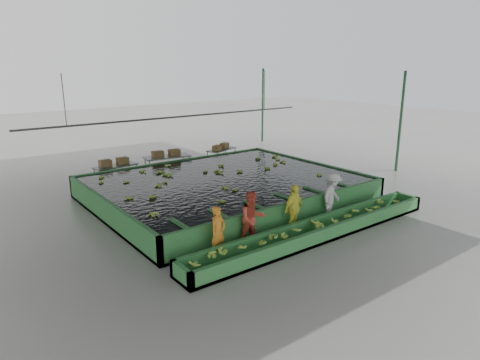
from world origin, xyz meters
TOP-DOWN VIEW (x-y plane):
  - ground at (0.00, 0.00)m, footprint 80.00×80.00m
  - shed_roof at (0.00, 0.00)m, footprint 20.00×22.00m
  - shed_posts at (0.00, 0.00)m, footprint 20.00×22.00m
  - flotation_tank at (0.00, 1.50)m, footprint 10.00×8.00m
  - tank_water at (0.00, 1.50)m, footprint 9.70×7.70m
  - sorting_trough at (0.00, -3.60)m, footprint 10.00×1.00m
  - cableway_rail at (0.00, 5.00)m, footprint 0.08×0.08m
  - rail_hanger_left at (-5.00, 5.00)m, footprint 0.04×0.04m
  - rail_hanger_right at (5.00, 5.00)m, footprint 0.04×0.04m
  - worker_a at (-3.28, -2.80)m, footprint 0.62×0.49m
  - worker_b at (-2.04, -2.80)m, footprint 0.94×0.80m
  - worker_c at (-0.31, -2.80)m, footprint 1.01×0.59m
  - worker_d at (1.53, -2.80)m, footprint 1.29×1.01m
  - packing_table_left at (-2.73, 6.27)m, footprint 2.02×1.02m
  - packing_table_mid at (-0.17, 6.15)m, footprint 2.30×1.20m
  - packing_table_right at (3.41, 6.67)m, footprint 1.98×1.31m
  - box_stack_left at (-2.75, 6.36)m, footprint 1.35×0.42m
  - box_stack_mid at (-0.25, 6.08)m, footprint 1.41×0.51m
  - box_stack_right at (3.33, 6.62)m, footprint 1.30×0.85m
  - floating_bananas at (0.00, 2.30)m, footprint 9.06×6.18m
  - trough_bananas at (0.00, -3.60)m, footprint 9.38×0.63m

SIDE VIEW (x-z plane):
  - ground at x=0.00m, z-range 0.00..0.00m
  - sorting_trough at x=0.00m, z-range 0.00..0.50m
  - trough_bananas at x=0.00m, z-range 0.34..0.46m
  - packing_table_right at x=3.41m, z-range 0.00..0.84m
  - packing_table_left at x=-2.73m, z-range 0.00..0.88m
  - flotation_tank at x=0.00m, z-range 0.00..0.90m
  - packing_table_mid at x=-0.17m, z-range 0.00..1.00m
  - worker_a at x=-3.28m, z-range 0.00..1.49m
  - worker_c at x=-0.31m, z-range 0.00..1.62m
  - box_stack_right at x=3.33m, z-range 0.70..0.98m
  - tank_water at x=0.00m, z-range 0.85..0.85m
  - floating_bananas at x=0.00m, z-range 0.79..0.91m
  - worker_b at x=-2.04m, z-range 0.00..1.71m
  - worker_d at x=1.53m, z-range 0.00..1.75m
  - box_stack_left at x=-2.75m, z-range 0.74..1.02m
  - box_stack_mid at x=-0.25m, z-range 0.85..1.15m
  - shed_posts at x=0.00m, z-range 0.00..5.00m
  - cableway_rail at x=0.00m, z-range -4.00..10.00m
  - rail_hanger_left at x=-5.00m, z-range 3.00..5.00m
  - rail_hanger_right at x=5.00m, z-range 3.00..5.00m
  - shed_roof at x=0.00m, z-range 4.98..5.02m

